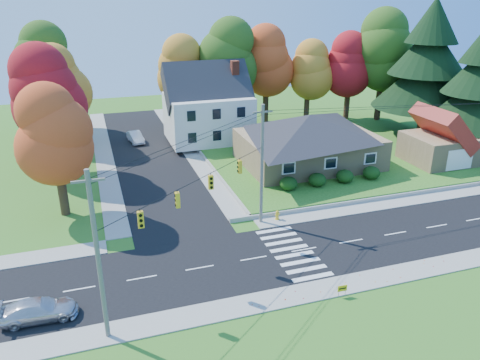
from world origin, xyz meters
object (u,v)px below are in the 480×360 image
(ranch_house, at_px, (309,139))
(silver_sedan, at_px, (39,310))
(fire_hydrant, at_px, (277,215))
(white_car, at_px, (136,137))

(ranch_house, xyz_separation_m, silver_sedan, (-26.21, -18.39, -2.61))
(silver_sedan, xyz_separation_m, fire_hydrant, (18.18, 7.57, -0.24))
(ranch_house, relative_size, silver_sedan, 3.33)
(ranch_house, height_order, fire_hydrant, ranch_house)
(white_car, distance_m, fire_hydrant, 27.42)
(silver_sedan, xyz_separation_m, white_car, (9.40, 33.55, 0.03))
(fire_hydrant, bearing_deg, white_car, 108.67)
(silver_sedan, height_order, white_car, white_car)
(ranch_house, height_order, silver_sedan, ranch_house)
(ranch_house, distance_m, silver_sedan, 32.13)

